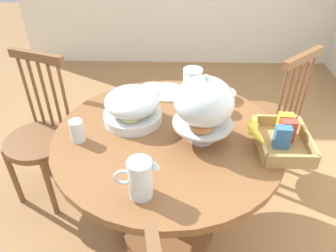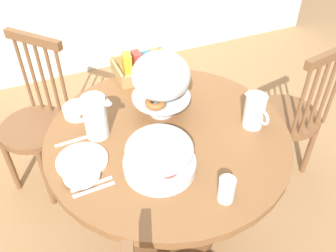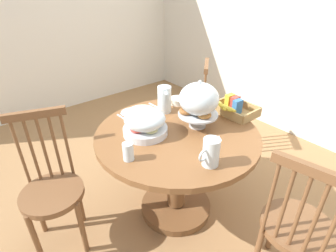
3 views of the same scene
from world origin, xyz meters
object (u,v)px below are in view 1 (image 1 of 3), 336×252
windsor_chair_by_cabinet (268,120)px  cereal_bowl (223,95)px  pastry_stand_with_dome (204,104)px  milk_pitcher (192,88)px  china_plate_small (152,89)px  windsor_chair_facing_door (40,139)px  dining_table (168,168)px  cereal_basket (280,137)px  fruit_platter_covered (132,106)px  china_plate_large (167,92)px  drinking_glass (77,131)px  orange_juice_pitcher (140,180)px

windsor_chair_by_cabinet → cereal_bowl: 0.52m
windsor_chair_by_cabinet → pastry_stand_with_dome: (0.59, -0.50, 0.49)m
milk_pitcher → china_plate_small: bearing=-119.0°
windsor_chair_facing_door → china_plate_small: 0.77m
milk_pitcher → china_plate_small: 0.27m
pastry_stand_with_dome → milk_pitcher: bearing=-173.9°
dining_table → cereal_basket: 0.59m
windsor_chair_facing_door → fruit_platter_covered: (0.19, 0.62, 0.37)m
china_plate_large → cereal_bowl: size_ratio=1.57×
pastry_stand_with_dome → cereal_bowl: bearing=158.9°
pastry_stand_with_dome → drinking_glass: bearing=-87.6°
milk_pitcher → china_plate_large: bearing=-127.0°
pastry_stand_with_dome → milk_pitcher: size_ratio=1.65×
cereal_bowl → dining_table: bearing=-41.6°
windsor_chair_by_cabinet → cereal_basket: 0.72m
china_plate_small → drinking_glass: drinking_glass is taller
pastry_stand_with_dome → fruit_platter_covered: bearing=-113.3°
china_plate_large → windsor_chair_by_cabinet: bearing=102.7°
pastry_stand_with_dome → china_plate_small: 0.56m
dining_table → pastry_stand_with_dome: bearing=78.4°
pastry_stand_with_dome → cereal_bowl: pastry_stand_with_dome is taller
cereal_basket → cereal_bowl: size_ratio=2.26×
china_plate_large → orange_juice_pitcher: bearing=-5.7°
cereal_basket → cereal_bowl: 0.46m
drinking_glass → fruit_platter_covered: bearing=125.6°
cereal_basket → windsor_chair_facing_door: bearing=-105.8°
orange_juice_pitcher → cereal_bowl: bearing=151.3°
pastry_stand_with_dome → fruit_platter_covered: size_ratio=1.15×
fruit_platter_covered → orange_juice_pitcher: 0.51m
milk_pitcher → drinking_glass: milk_pitcher is taller
fruit_platter_covered → china_plate_small: (-0.31, 0.08, -0.07)m
orange_juice_pitcher → milk_pitcher: milk_pitcher is taller
pastry_stand_with_dome → drinking_glass: 0.60m
windsor_chair_by_cabinet → fruit_platter_covered: (0.44, -0.85, 0.37)m
china_plate_large → drinking_glass: drinking_glass is taller
china_plate_large → cereal_bowl: bearing=80.0°
fruit_platter_covered → china_plate_small: bearing=165.5°
windsor_chair_facing_door → orange_juice_pitcher: 1.06m
fruit_platter_covered → windsor_chair_by_cabinet: bearing=117.5°
cereal_bowl → cereal_basket: bearing=27.2°
milk_pitcher → cereal_bowl: 0.20m
fruit_platter_covered → orange_juice_pitcher: fruit_platter_covered is taller
orange_juice_pitcher → cereal_basket: (-0.32, 0.62, -0.03)m
dining_table → cereal_basket: bearing=82.7°
fruit_platter_covered → orange_juice_pitcher: bearing=9.9°
cereal_bowl → windsor_chair_facing_door: bearing=-88.1°
china_plate_large → windsor_chair_facing_door: bearing=-83.2°
windsor_chair_by_cabinet → milk_pitcher: windsor_chair_by_cabinet is taller
dining_table → milk_pitcher: 0.46m
windsor_chair_facing_door → china_plate_large: windsor_chair_facing_door is taller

